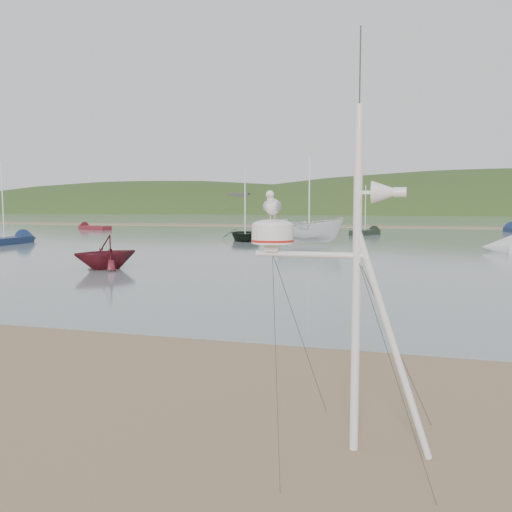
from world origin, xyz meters
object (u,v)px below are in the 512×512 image
(boat_red, at_px, (105,237))
(sailboat_blue_near, at_px, (18,240))
(boat_dark, at_px, (245,209))
(dinghy_red_far, at_px, (88,228))
(mast_rig, at_px, (350,353))
(boat_white, at_px, (309,209))
(sailboat_dark_mid, at_px, (371,232))

(boat_red, relative_size, sailboat_blue_near, 0.44)
(boat_dark, height_order, dinghy_red_far, boat_dark)
(boat_dark, distance_m, dinghy_red_far, 28.91)
(boat_red, bearing_deg, sailboat_blue_near, 173.23)
(mast_rig, distance_m, dinghy_red_far, 63.44)
(dinghy_red_far, bearing_deg, boat_white, -30.83)
(dinghy_red_far, bearing_deg, boat_dark, -31.01)
(boat_red, bearing_deg, sailboat_dark_mid, 108.44)
(mast_rig, distance_m, sailboat_dark_mid, 49.15)
(mast_rig, height_order, boat_dark, boat_dark)
(dinghy_red_far, distance_m, sailboat_dark_mid, 33.98)
(sailboat_blue_near, xyz_separation_m, dinghy_red_far, (-8.92, 22.71, -0.01))
(mast_rig, xyz_separation_m, boat_dark, (-12.74, 36.37, 1.44))
(boat_red, distance_m, sailboat_dark_mid, 35.15)
(boat_red, bearing_deg, dinghy_red_far, 157.85)
(boat_dark, relative_size, boat_white, 0.98)
(dinghy_red_far, relative_size, sailboat_dark_mid, 1.11)
(boat_dark, xyz_separation_m, sailboat_dark_mid, (9.21, 12.64, -2.30))
(boat_white, bearing_deg, sailboat_dark_mid, -1.10)
(boat_dark, height_order, sailboat_blue_near, sailboat_blue_near)
(mast_rig, bearing_deg, dinghy_red_far, 126.17)
(sailboat_dark_mid, bearing_deg, sailboat_blue_near, -140.61)
(mast_rig, height_order, sailboat_blue_near, sailboat_blue_near)
(sailboat_blue_near, xyz_separation_m, sailboat_dark_mid, (24.98, 20.51, 0.00))
(mast_rig, xyz_separation_m, dinghy_red_far, (-37.44, 51.21, -0.87))
(boat_red, distance_m, sailboat_blue_near, 20.91)
(boat_dark, relative_size, sailboat_dark_mid, 0.97)
(mast_rig, bearing_deg, sailboat_blue_near, 135.01)
(sailboat_dark_mid, bearing_deg, mast_rig, -85.88)
(boat_dark, xyz_separation_m, boat_white, (6.00, -3.47, 0.04))
(sailboat_blue_near, bearing_deg, mast_rig, -44.99)
(boat_white, xyz_separation_m, sailboat_dark_mid, (3.21, 16.12, -2.34))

